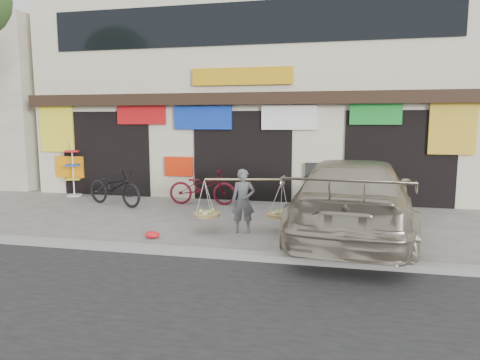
% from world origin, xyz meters
% --- Properties ---
extents(ground, '(70.00, 70.00, 0.00)m').
position_xyz_m(ground, '(0.00, 0.00, 0.00)').
color(ground, gray).
rests_on(ground, ground).
extents(kerb, '(70.00, 0.25, 0.12)m').
position_xyz_m(kerb, '(0.00, -2.00, 0.06)').
color(kerb, gray).
rests_on(kerb, ground).
extents(shophouse_block, '(14.00, 6.32, 7.00)m').
position_xyz_m(shophouse_block, '(-0.00, 6.42, 3.45)').
color(shophouse_block, beige).
rests_on(shophouse_block, ground).
extents(street_vendor, '(2.10, 0.86, 1.38)m').
position_xyz_m(street_vendor, '(0.81, -0.22, 0.62)').
color(street_vendor, slate).
rests_on(street_vendor, ground).
extents(bike_0, '(2.16, 1.37, 1.07)m').
position_xyz_m(bike_0, '(-3.40, 1.95, 0.53)').
color(bike_0, black).
rests_on(bike_0, ground).
extents(bike_2, '(2.00, 0.86, 1.02)m').
position_xyz_m(bike_2, '(-0.98, 2.60, 0.51)').
color(bike_2, maroon).
rests_on(bike_2, ground).
extents(suv, '(2.80, 5.82, 1.63)m').
position_xyz_m(suv, '(3.12, -0.06, 0.82)').
color(suv, '#A99E88').
rests_on(suv, ground).
extents(display_rack, '(0.56, 0.56, 1.78)m').
position_xyz_m(display_rack, '(-5.47, 3.10, 0.72)').
color(display_rack, silver).
rests_on(display_rack, ground).
extents(red_bag, '(0.31, 0.25, 0.14)m').
position_xyz_m(red_bag, '(-0.93, -1.08, 0.07)').
color(red_bag, red).
rests_on(red_bag, ground).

